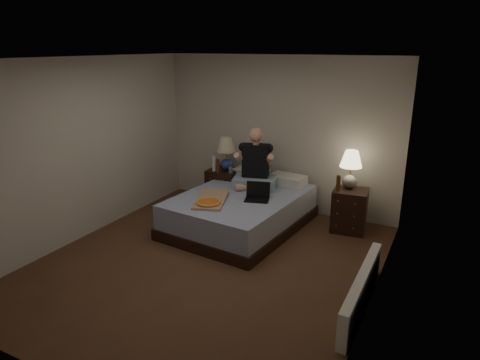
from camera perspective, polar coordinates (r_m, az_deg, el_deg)
The scene contains 19 objects.
floor at distance 5.54m, azimuth -4.34°, elevation -10.96°, with size 4.00×4.50×0.00m, color brown.
ceiling at distance 4.87m, azimuth -5.04°, elevation 15.86°, with size 4.00×4.50×0.00m, color white.
wall_back at distance 7.02m, azimuth 5.07°, elevation 6.09°, with size 4.00×2.50×0.00m, color silver.
wall_front at distance 3.48m, azimuth -24.65°, elevation -7.72°, with size 4.00×2.50×0.00m, color silver.
wall_left at distance 6.32m, azimuth -20.32°, elevation 3.77°, with size 4.50×2.50×0.00m, color silver.
wall_right at distance 4.39m, azimuth 18.16°, elevation -1.80°, with size 4.50×2.50×0.00m, color silver.
bed at distance 6.43m, azimuth 0.05°, elevation -4.16°, with size 1.56×2.08×0.52m, color #5368A6.
nightstand_left at distance 7.28m, azimuth -2.21°, elevation -1.02°, with size 0.49×0.44×0.64m, color black.
nightstand_right at distance 6.50m, azimuth 14.37°, elevation -3.95°, with size 0.49×0.44×0.63m, color black.
lamp_left at distance 7.08m, azimuth -1.84°, elevation 3.52°, with size 0.32×0.32×0.56m, color #273F92, non-canonical shape.
lamp_right at distance 6.41m, azimuth 14.52°, elevation 1.38°, with size 0.32×0.32×0.56m, color gray, non-canonical shape.
water_bottle at distance 7.07m, azimuth -3.47°, elevation 2.18°, with size 0.07×0.07×0.25m, color silver.
soda_can at distance 6.98m, azimuth -1.29°, elevation 1.36°, with size 0.07×0.07×0.10m, color silver.
beer_bottle_left at distance 6.99m, azimuth -2.97°, elevation 1.92°, with size 0.06×0.06×0.23m, color #5D290D.
beer_bottle_right at distance 6.29m, azimuth 12.97°, elevation -0.40°, with size 0.06×0.06×0.23m, color #542E0C.
person at distance 6.54m, azimuth 2.04°, elevation 2.91°, with size 0.66×0.52×0.93m, color black, non-canonical shape.
laptop at distance 6.08m, azimuth 2.28°, elevation -1.66°, with size 0.34×0.28×0.24m, color black, non-canonical shape.
pizza_box at distance 5.91m, azimuth -4.23°, elevation -3.09°, with size 0.40×0.76×0.08m, color tan, non-canonical shape.
radiator at distance 4.76m, azimuth 15.88°, elevation -14.03°, with size 0.10×1.60×0.40m, color white.
Camera 1 is at (2.58, -4.12, 2.65)m, focal length 32.00 mm.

